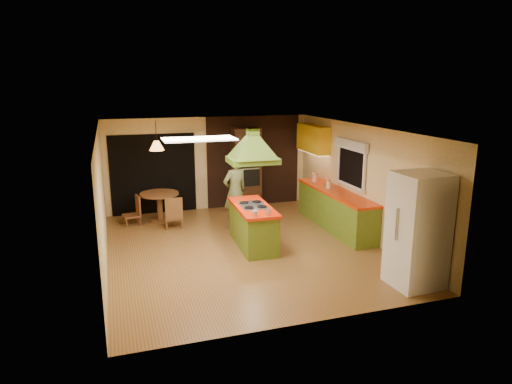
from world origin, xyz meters
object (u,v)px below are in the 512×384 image
object	(u,v)px
canister_large	(315,177)
dining_table	(160,201)
kitchen_island	(253,226)
refrigerator	(418,230)
man	(235,192)
wall_oven	(246,169)

from	to	relation	value
canister_large	dining_table	bearing A→B (deg)	168.12
kitchen_island	refrigerator	bearing A→B (deg)	-49.98
kitchen_island	dining_table	xyz separation A→B (m)	(-1.68, 2.42, 0.06)
refrigerator	canister_large	distance (m)	4.29
man	dining_table	world-z (taller)	man
refrigerator	man	bearing A→B (deg)	116.62
dining_table	canister_large	distance (m)	3.97
refrigerator	dining_table	distance (m)	6.35
wall_oven	kitchen_island	bearing A→B (deg)	-101.61
kitchen_island	dining_table	size ratio (longest dim) A/B	1.87
kitchen_island	dining_table	bearing A→B (deg)	127.15
refrigerator	wall_oven	xyz separation A→B (m)	(-1.35, 5.57, 0.12)
dining_table	canister_large	bearing A→B (deg)	-11.88
wall_oven	dining_table	world-z (taller)	wall_oven
dining_table	refrigerator	bearing A→B (deg)	-53.65
man	canister_large	bearing A→B (deg)	167.96
kitchen_island	wall_oven	bearing A→B (deg)	78.34
kitchen_island	refrigerator	xyz separation A→B (m)	(2.07, -2.68, 0.54)
man	refrigerator	bearing A→B (deg)	96.67
man	canister_large	xyz separation A→B (m)	(2.22, 0.38, 0.13)
dining_table	canister_large	size ratio (longest dim) A/B	4.30
wall_oven	dining_table	size ratio (longest dim) A/B	2.31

